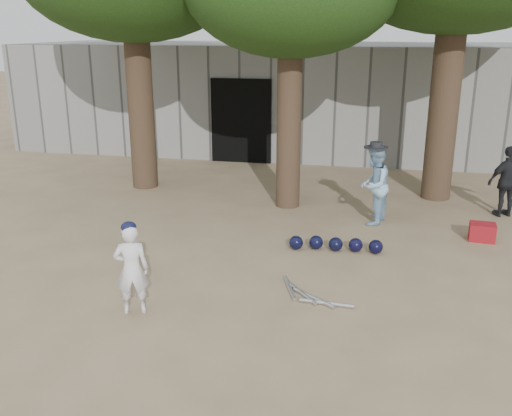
% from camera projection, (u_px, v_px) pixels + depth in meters
% --- Properties ---
extents(ground, '(70.00, 70.00, 0.00)m').
position_uv_depth(ground, '(199.00, 293.00, 7.83)').
color(ground, '#937C5E').
rests_on(ground, ground).
extents(boy_player, '(0.50, 0.41, 1.19)m').
position_uv_depth(boy_player, '(132.00, 269.00, 7.13)').
color(boy_player, white).
rests_on(boy_player, ground).
extents(spectator_blue, '(0.72, 0.83, 1.46)m').
position_uv_depth(spectator_blue, '(374.00, 185.00, 10.38)').
color(spectator_blue, '#93C0E3').
rests_on(spectator_blue, ground).
extents(spectator_dark, '(0.86, 0.61, 1.36)m').
position_uv_depth(spectator_dark, '(508.00, 182.00, 10.80)').
color(spectator_dark, black).
rests_on(spectator_dark, ground).
extents(red_bag, '(0.45, 0.36, 0.30)m').
position_uv_depth(red_bag, '(482.00, 232.00, 9.70)').
color(red_bag, '#A71716').
rests_on(red_bag, ground).
extents(back_building, '(16.00, 5.24, 3.00)m').
position_uv_depth(back_building, '(299.00, 96.00, 17.01)').
color(back_building, gray).
rests_on(back_building, ground).
extents(helmet_row, '(1.51, 0.32, 0.23)m').
position_uv_depth(helmet_row, '(336.00, 244.00, 9.25)').
color(helmet_row, black).
rests_on(helmet_row, ground).
extents(bat_pile, '(1.04, 0.83, 0.06)m').
position_uv_depth(bat_pile, '(308.00, 295.00, 7.69)').
color(bat_pile, '#B7B7BE').
rests_on(bat_pile, ground).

